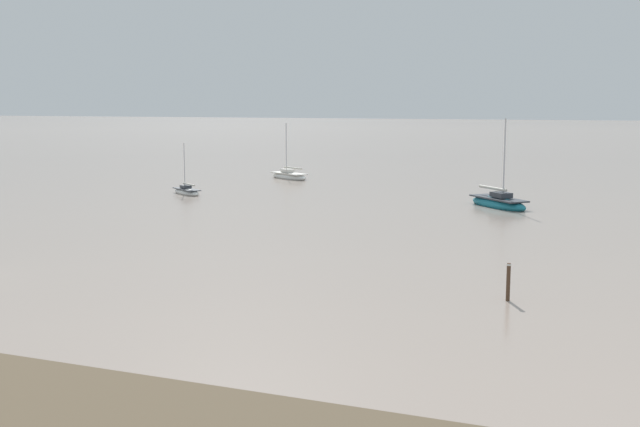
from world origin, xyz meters
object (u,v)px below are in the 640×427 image
at_px(sailboat_moored_4, 289,176).
at_px(sailboat_moored_2, 187,192).
at_px(mooring_post_right, 508,283).
at_px(sailboat_moored_1, 498,203).

bearing_deg(sailboat_moored_4, sailboat_moored_2, 110.98).
height_order(sailboat_moored_2, mooring_post_right, sailboat_moored_2).
height_order(sailboat_moored_1, sailboat_moored_4, sailboat_moored_1).
xyz_separation_m(sailboat_moored_1, sailboat_moored_2, (-30.09, -1.69, -0.12)).
xyz_separation_m(sailboat_moored_1, sailboat_moored_4, (-27.08, 16.40, -0.05)).
xyz_separation_m(sailboat_moored_2, mooring_post_right, (35.60, -30.83, 0.60)).
bearing_deg(mooring_post_right, sailboat_moored_2, 139.10).
height_order(sailboat_moored_2, sailboat_moored_4, sailboat_moored_4).
bearing_deg(sailboat_moored_1, sailboat_moored_4, -165.38).
height_order(sailboat_moored_4, mooring_post_right, sailboat_moored_4).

